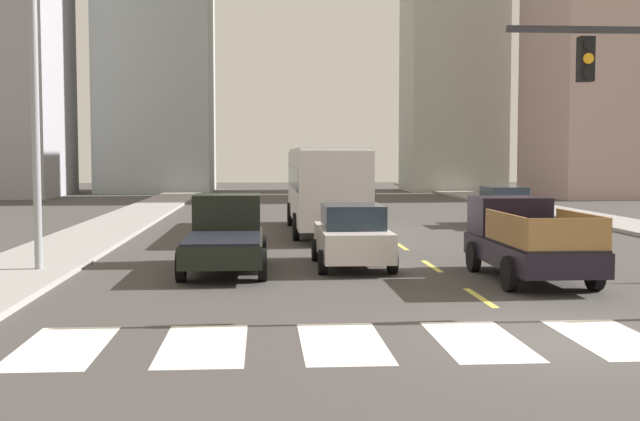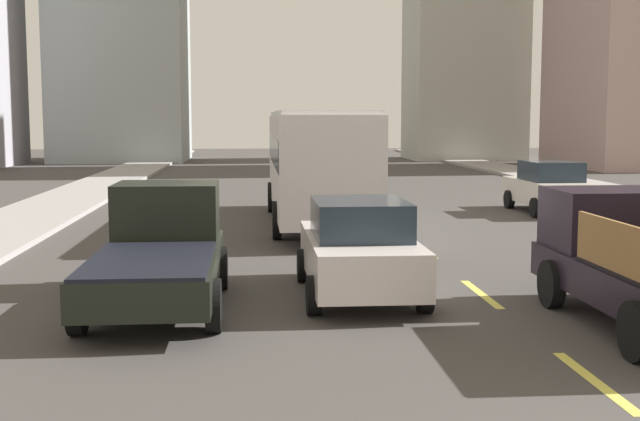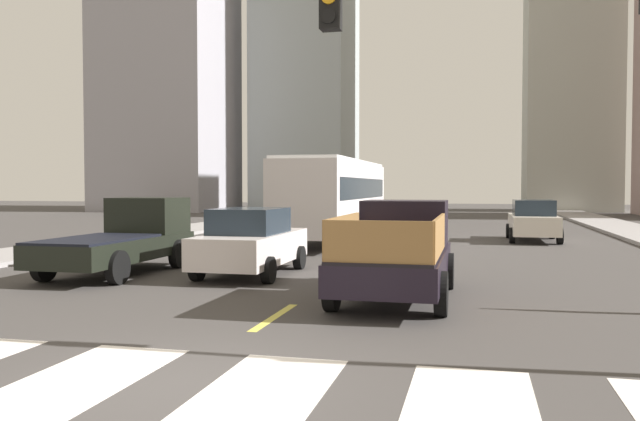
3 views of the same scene
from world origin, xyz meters
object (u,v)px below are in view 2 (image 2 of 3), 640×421
(city_bus, at_px, (316,158))
(sedan_mid, at_px, (359,248))
(sedan_near_right, at_px, (549,187))
(pickup_dark, at_px, (161,249))

(city_bus, distance_m, sedan_mid, 10.10)
(city_bus, relative_size, sedan_near_right, 2.45)
(pickup_dark, relative_size, sedan_mid, 1.18)
(sedan_near_right, bearing_deg, sedan_mid, -123.46)
(sedan_near_right, bearing_deg, pickup_dark, -132.77)
(city_bus, xyz_separation_m, sedan_mid, (-0.01, -10.04, -1.09))
(city_bus, xyz_separation_m, sedan_near_right, (7.92, 2.38, -1.09))
(city_bus, height_order, sedan_near_right, city_bus)
(city_bus, bearing_deg, pickup_dark, -106.42)
(pickup_dark, distance_m, city_bus, 10.90)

